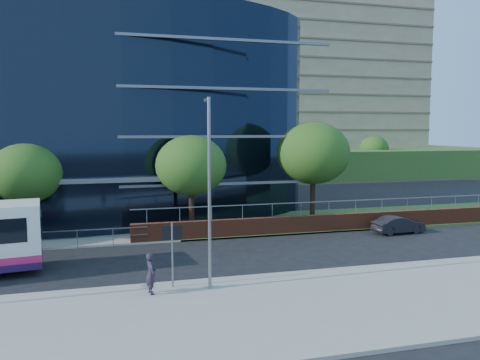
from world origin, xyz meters
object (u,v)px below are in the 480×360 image
object	(u,v)px
tree_far_d	(313,153)
pedestrian	(151,273)
parked_car	(398,225)
tree_far_c	(191,166)
tree_far_b	(26,173)
tree_dist_e	(278,147)
street_sign	(172,241)
tree_dist_f	(374,148)
streetlight_east	(209,188)

from	to	relation	value
tree_far_d	pedestrian	xyz separation A→B (m)	(-12.46, -12.25, -4.19)
tree_far_d	parked_car	distance (m)	7.62
parked_car	pedestrian	xyz separation A→B (m)	(-16.76, -7.96, 0.42)
tree_far_c	tree_far_b	bearing A→B (deg)	177.14
tree_dist_e	street_sign	bearing A→B (deg)	-115.12
tree_far_c	tree_dist_f	distance (m)	46.67
tree_far_b	tree_far_c	distance (m)	10.02
tree_dist_f	pedestrian	bearing A→B (deg)	-129.49
tree_far_c	streetlight_east	distance (m)	11.22
tree_far_b	tree_dist_f	world-z (taller)	same
tree_far_c	parked_car	distance (m)	14.26
tree_dist_e	parked_car	xyz separation A→B (m)	(-3.70, -34.29, -3.95)
tree_far_d	tree_far_c	bearing A→B (deg)	-173.66
tree_dist_f	pedestrian	xyz separation A→B (m)	(-36.46, -44.25, -3.21)
tree_far_b	tree_dist_e	xyz separation A→B (m)	(27.00, 30.50, 0.33)
street_sign	tree_far_c	size ratio (longest dim) A/B	0.43
parked_car	pedestrian	bearing A→B (deg)	110.76
pedestrian	tree_far_c	bearing A→B (deg)	-30.15
tree_dist_e	tree_far_b	bearing A→B (deg)	-131.52
tree_far_d	streetlight_east	bearing A→B (deg)	-129.40
tree_far_b	tree_dist_e	size ratio (longest dim) A/B	0.93
tree_far_c	tree_far_d	bearing A→B (deg)	6.34
street_sign	streetlight_east	bearing A→B (deg)	-21.36
street_sign	tree_far_c	distance (m)	11.14
tree_dist_e	pedestrian	bearing A→B (deg)	-115.84
tree_dist_f	parked_car	xyz separation A→B (m)	(-19.70, -36.29, -3.63)
tree_dist_f	parked_car	bearing A→B (deg)	-118.50
tree_dist_e	streetlight_east	world-z (taller)	streetlight_east
tree_dist_f	streetlight_east	bearing A→B (deg)	-127.58
tree_dist_e	pedestrian	world-z (taller)	tree_dist_e
tree_far_c	streetlight_east	world-z (taller)	streetlight_east
tree_dist_e	pedestrian	xyz separation A→B (m)	(-20.46, -42.25, -3.53)
street_sign	tree_dist_e	xyz separation A→B (m)	(19.50, 41.59, 2.39)
street_sign	parked_car	xyz separation A→B (m)	(15.80, 7.30, -1.57)
tree_far_c	pedestrian	distance (m)	12.29
tree_far_b	tree_dist_e	world-z (taller)	tree_dist_e
tree_far_b	tree_far_d	distance (m)	19.03
tree_dist_e	parked_car	size ratio (longest dim) A/B	1.84
tree_far_d	tree_dist_f	xyz separation A→B (m)	(24.00, 32.00, -0.98)
tree_far_b	pedestrian	bearing A→B (deg)	-60.90
parked_car	tree_far_b	bearing A→B (deg)	76.11
pedestrian	tree_dist_e	bearing A→B (deg)	-38.90
street_sign	parked_car	world-z (taller)	street_sign
tree_far_d	tree_dist_e	xyz separation A→B (m)	(8.00, 30.00, -0.65)
street_sign	streetlight_east	size ratio (longest dim) A/B	0.35
tree_dist_e	tree_far_c	bearing A→B (deg)	-118.74
streetlight_east	tree_dist_f	bearing A→B (deg)	52.42
tree_far_d	streetlight_east	xyz separation A→B (m)	(-10.00, -12.17, -0.75)
street_sign	tree_dist_e	world-z (taller)	tree_dist_e
street_sign	tree_far_b	world-z (taller)	tree_far_b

